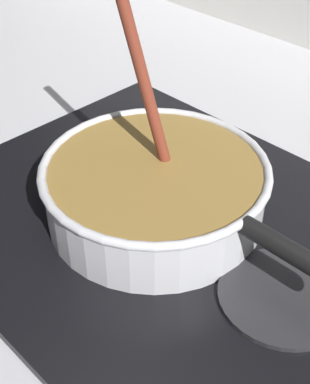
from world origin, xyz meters
The scene contains 4 objects.
hob_plate centered at (0.11, 0.18, 0.01)m, with size 0.56×0.48×0.01m, color black.
burner_ring centered at (0.11, 0.18, 0.02)m, with size 0.19×0.19×0.01m, color #592D0C.
spare_burner centered at (0.30, 0.18, 0.01)m, with size 0.14×0.14×0.01m, color #262628.
cooking_pan centered at (0.11, 0.18, 0.05)m, with size 0.40×0.28×0.29m.
Camera 1 is at (0.48, -0.19, 0.46)m, focal length 50.61 mm.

